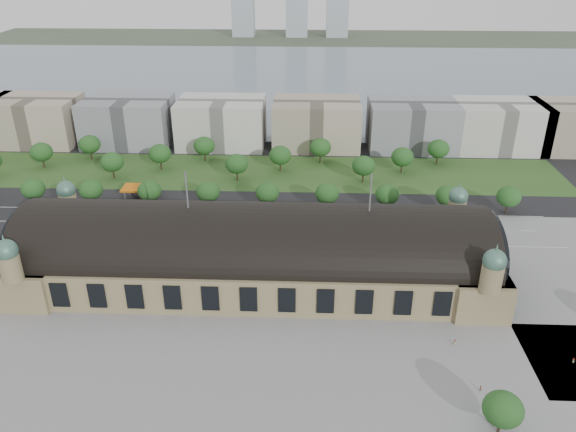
{
  "coord_description": "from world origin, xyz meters",
  "views": [
    {
      "loc": [
        16.64,
        -152.89,
        99.09
      ],
      "look_at": [
        9.73,
        18.91,
        14.0
      ],
      "focal_mm": 35.0,
      "sensor_mm": 36.0,
      "label": 1
    }
  ],
  "objects_px": {
    "bus_mid": "(242,229)",
    "parked_car_2": "(144,244)",
    "pedestrian_0": "(455,342)",
    "pedestrian_5": "(574,360)",
    "parked_car_3": "(95,243)",
    "traffic_car_3": "(194,211)",
    "bus_east": "(372,235)",
    "parked_car_6": "(209,240)",
    "bus_west": "(205,229)",
    "parked_car_4": "(155,244)",
    "parked_car_5": "(142,244)",
    "traffic_car_4": "(254,226)",
    "traffic_car_1": "(85,220)",
    "traffic_car_5": "(333,214)",
    "pedestrian_1": "(481,388)",
    "petrol_station": "(144,189)",
    "parked_car_1": "(56,237)",
    "parked_car_0": "(62,242)"
  },
  "relations": [
    {
      "from": "traffic_car_4",
      "to": "parked_car_3",
      "type": "bearing_deg",
      "value": -81.99
    },
    {
      "from": "pedestrian_5",
      "to": "parked_car_5",
      "type": "bearing_deg",
      "value": -113.84
    },
    {
      "from": "traffic_car_3",
      "to": "parked_car_5",
      "type": "distance_m",
      "value": 30.83
    },
    {
      "from": "petrol_station",
      "to": "bus_mid",
      "type": "distance_m",
      "value": 56.8
    },
    {
      "from": "traffic_car_1",
      "to": "pedestrian_0",
      "type": "distance_m",
      "value": 144.88
    },
    {
      "from": "parked_car_4",
      "to": "pedestrian_0",
      "type": "height_order",
      "value": "pedestrian_0"
    },
    {
      "from": "parked_car_2",
      "to": "parked_car_0",
      "type": "bearing_deg",
      "value": -127.76
    },
    {
      "from": "traffic_car_4",
      "to": "parked_car_2",
      "type": "relative_size",
      "value": 0.68
    },
    {
      "from": "pedestrian_5",
      "to": "pedestrian_1",
      "type": "bearing_deg",
      "value": -67.13
    },
    {
      "from": "parked_car_6",
      "to": "bus_mid",
      "type": "distance_m",
      "value": 13.59
    },
    {
      "from": "parked_car_6",
      "to": "bus_west",
      "type": "distance_m",
      "value": 7.45
    },
    {
      "from": "parked_car_2",
      "to": "parked_car_6",
      "type": "relative_size",
      "value": 1.09
    },
    {
      "from": "parked_car_2",
      "to": "pedestrian_1",
      "type": "height_order",
      "value": "pedestrian_1"
    },
    {
      "from": "bus_west",
      "to": "bus_mid",
      "type": "bearing_deg",
      "value": -89.85
    },
    {
      "from": "traffic_car_3",
      "to": "traffic_car_5",
      "type": "bearing_deg",
      "value": -82.89
    },
    {
      "from": "traffic_car_3",
      "to": "bus_east",
      "type": "distance_m",
      "value": 72.29
    },
    {
      "from": "traffic_car_3",
      "to": "bus_mid",
      "type": "distance_m",
      "value": 27.57
    },
    {
      "from": "traffic_car_4",
      "to": "petrol_station",
      "type": "bearing_deg",
      "value": -127.49
    },
    {
      "from": "bus_east",
      "to": "pedestrian_1",
      "type": "bearing_deg",
      "value": -168.86
    },
    {
      "from": "bus_west",
      "to": "pedestrian_5",
      "type": "height_order",
      "value": "bus_west"
    },
    {
      "from": "parked_car_6",
      "to": "pedestrian_0",
      "type": "xyz_separation_m",
      "value": [
        76.48,
        -55.14,
        0.14
      ]
    },
    {
      "from": "parked_car_1",
      "to": "bus_east",
      "type": "distance_m",
      "value": 116.08
    },
    {
      "from": "bus_west",
      "to": "bus_east",
      "type": "bearing_deg",
      "value": -92.22
    },
    {
      "from": "pedestrian_1",
      "to": "parked_car_4",
      "type": "bearing_deg",
      "value": 69.65
    },
    {
      "from": "petrol_station",
      "to": "pedestrian_0",
      "type": "relative_size",
      "value": 8.02
    },
    {
      "from": "parked_car_5",
      "to": "traffic_car_5",
      "type": "bearing_deg",
      "value": 89.67
    },
    {
      "from": "petrol_station",
      "to": "parked_car_0",
      "type": "relative_size",
      "value": 2.85
    },
    {
      "from": "traffic_car_1",
      "to": "parked_car_6",
      "type": "xyz_separation_m",
      "value": [
        50.79,
        -14.08,
        -0.08
      ]
    },
    {
      "from": "petrol_station",
      "to": "pedestrian_5",
      "type": "relative_size",
      "value": 9.0
    },
    {
      "from": "parked_car_4",
      "to": "parked_car_6",
      "type": "height_order",
      "value": "parked_car_4"
    },
    {
      "from": "bus_mid",
      "to": "parked_car_3",
      "type": "bearing_deg",
      "value": 100.58
    },
    {
      "from": "traffic_car_4",
      "to": "pedestrian_5",
      "type": "height_order",
      "value": "pedestrian_5"
    },
    {
      "from": "bus_east",
      "to": "bus_west",
      "type": "bearing_deg",
      "value": 84.6
    },
    {
      "from": "traffic_car_4",
      "to": "parked_car_3",
      "type": "relative_size",
      "value": 0.93
    },
    {
      "from": "parked_car_0",
      "to": "parked_car_2",
      "type": "relative_size",
      "value": 0.89
    },
    {
      "from": "parked_car_0",
      "to": "parked_car_2",
      "type": "bearing_deg",
      "value": 53.17
    },
    {
      "from": "pedestrian_0",
      "to": "pedestrian_5",
      "type": "relative_size",
      "value": 1.12
    },
    {
      "from": "petrol_station",
      "to": "parked_car_3",
      "type": "relative_size",
      "value": 3.49
    },
    {
      "from": "parked_car_1",
      "to": "parked_car_2",
      "type": "relative_size",
      "value": 0.87
    },
    {
      "from": "bus_mid",
      "to": "parked_car_2",
      "type": "bearing_deg",
      "value": 106.42
    },
    {
      "from": "parked_car_3",
      "to": "parked_car_2",
      "type": "bearing_deg",
      "value": 67.72
    },
    {
      "from": "pedestrian_5",
      "to": "traffic_car_3",
      "type": "bearing_deg",
      "value": -126.22
    },
    {
      "from": "parked_car_2",
      "to": "parked_car_5",
      "type": "height_order",
      "value": "parked_car_2"
    },
    {
      "from": "parked_car_0",
      "to": "pedestrian_1",
      "type": "bearing_deg",
      "value": 25.71
    },
    {
      "from": "traffic_car_3",
      "to": "bus_east",
      "type": "xyz_separation_m",
      "value": [
        69.6,
        -19.53,
        0.96
      ]
    },
    {
      "from": "parked_car_2",
      "to": "bus_mid",
      "type": "height_order",
      "value": "bus_mid"
    },
    {
      "from": "petrol_station",
      "to": "pedestrian_0",
      "type": "xyz_separation_m",
      "value": [
        110.89,
        -95.42,
        -2.08
      ]
    },
    {
      "from": "parked_car_5",
      "to": "bus_mid",
      "type": "xyz_separation_m",
      "value": [
        34.99,
        10.85,
        1.04
      ]
    },
    {
      "from": "petrol_station",
      "to": "bus_west",
      "type": "xyz_separation_m",
      "value": [
        31.97,
        -33.28,
        -1.41
      ]
    },
    {
      "from": "traffic_car_1",
      "to": "pedestrian_0",
      "type": "bearing_deg",
      "value": -120.13
    }
  ]
}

